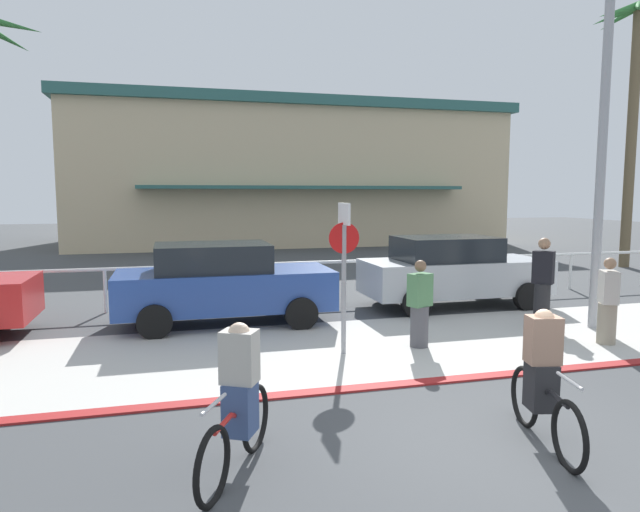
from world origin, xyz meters
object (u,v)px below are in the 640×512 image
object	(u,v)px
cyclist_black_0	(543,380)
pedestrian_1	(608,305)
stop_sign_bike_lane	(344,256)
palm_tree_3	(635,73)
car_silver_2	(452,271)
streetlight_curb	(613,111)
pedestrian_0	(543,285)
pedestrian_2	(420,308)
cyclist_red_1	(238,401)
car_blue_1	(223,283)

from	to	relation	value
cyclist_black_0	pedestrian_1	bearing A→B (deg)	40.69
cyclist_black_0	stop_sign_bike_lane	bearing A→B (deg)	106.23
stop_sign_bike_lane	palm_tree_3	world-z (taller)	palm_tree_3
stop_sign_bike_lane	car_silver_2	size ratio (longest dim) A/B	0.58
streetlight_curb	palm_tree_3	bearing A→B (deg)	44.91
car_silver_2	pedestrian_0	distance (m)	2.41
streetlight_curb	palm_tree_3	distance (m)	11.69
pedestrian_0	pedestrian_1	world-z (taller)	pedestrian_0
stop_sign_bike_lane	pedestrian_2	size ratio (longest dim) A/B	1.64
car_silver_2	stop_sign_bike_lane	bearing A→B (deg)	-139.22
car_silver_2	pedestrian_2	size ratio (longest dim) A/B	2.82
pedestrian_1	car_silver_2	bearing A→B (deg)	104.80
palm_tree_3	cyclist_red_1	bearing A→B (deg)	-142.96
pedestrian_2	pedestrian_0	bearing A→B (deg)	16.15
car_blue_1	pedestrian_2	world-z (taller)	car_blue_1
palm_tree_3	cyclist_red_1	size ratio (longest dim) A/B	5.81
car_silver_2	pedestrian_1	size ratio (longest dim) A/B	2.78
pedestrian_0	pedestrian_2	bearing A→B (deg)	-163.85
pedestrian_1	streetlight_curb	bearing A→B (deg)	52.75
cyclist_red_1	pedestrian_0	distance (m)	8.16
stop_sign_bike_lane	pedestrian_1	bearing A→B (deg)	-7.50
palm_tree_3	car_silver_2	size ratio (longest dim) A/B	2.15
car_blue_1	pedestrian_0	distance (m)	6.61
car_silver_2	pedestrian_0	bearing A→B (deg)	-69.52
stop_sign_bike_lane	cyclist_black_0	xyz separation A→B (m)	(1.10, -3.78, -0.98)
streetlight_curb	pedestrian_1	size ratio (longest dim) A/B	4.74
cyclist_red_1	pedestrian_1	distance (m)	7.55
streetlight_curb	car_blue_1	size ratio (longest dim) A/B	1.70
cyclist_black_0	pedestrian_0	distance (m)	5.90
streetlight_curb	cyclist_red_1	xyz separation A→B (m)	(-7.61, -3.79, -3.58)
palm_tree_3	pedestrian_1	xyz separation A→B (m)	(-8.71, -8.89, -6.28)
pedestrian_2	pedestrian_1	bearing A→B (deg)	-11.53
palm_tree_3	cyclist_black_0	xyz separation A→B (m)	(-12.37, -12.04, -6.31)
pedestrian_1	cyclist_black_0	bearing A→B (deg)	-139.31
car_blue_1	pedestrian_2	size ratio (longest dim) A/B	2.82
pedestrian_0	car_silver_2	bearing A→B (deg)	110.48
cyclist_red_1	pedestrian_1	xyz separation A→B (m)	(6.96, 2.93, 0.03)
cyclist_red_1	pedestrian_2	bearing A→B (deg)	45.07
cyclist_black_0	pedestrian_0	xyz separation A→B (m)	(3.49, 4.76, 0.16)
stop_sign_bike_lane	palm_tree_3	distance (m)	16.68
pedestrian_1	pedestrian_2	xyz separation A→B (m)	(-3.35, 0.68, -0.01)
stop_sign_bike_lane	pedestrian_0	size ratio (longest dim) A/B	1.41
stop_sign_bike_lane	streetlight_curb	size ratio (longest dim) A/B	0.34
cyclist_red_1	pedestrian_2	xyz separation A→B (m)	(3.61, 3.62, 0.02)
streetlight_curb	car_blue_1	xyz separation A→B (m)	(-7.19, 2.54, -3.41)
car_silver_2	pedestrian_1	distance (m)	3.99
stop_sign_bike_lane	cyclist_red_1	xyz separation A→B (m)	(-2.19, -3.56, -0.98)
car_blue_1	pedestrian_1	xyz separation A→B (m)	(6.53, -3.40, -0.15)
cyclist_black_0	pedestrian_2	world-z (taller)	pedestrian_2
cyclist_red_1	pedestrian_2	world-z (taller)	pedestrian_2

